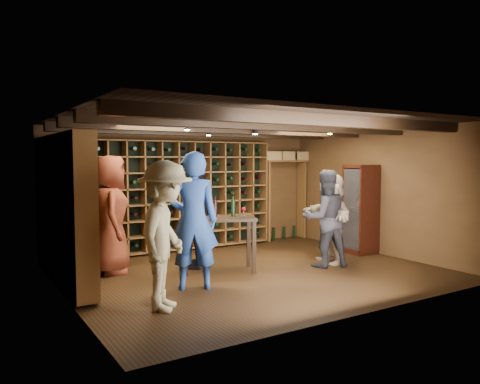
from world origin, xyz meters
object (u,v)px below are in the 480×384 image
guest_red_floral (110,215)px  tasting_table (218,224)px  man_blue_shirt (193,221)px  guest_khaki (165,236)px  man_grey_suit (325,218)px  guest_beige (331,218)px  display_cabinet (361,211)px  guest_woman_black (198,218)px

guest_red_floral → tasting_table: size_ratio=1.44×
man_blue_shirt → guest_khaki: (-0.71, -0.67, -0.06)m
tasting_table → man_grey_suit: bearing=1.8°
guest_beige → tasting_table: (-2.09, 0.47, -0.02)m
man_blue_shirt → guest_red_floral: man_blue_shirt is taller
display_cabinet → man_grey_suit: (-1.41, -0.52, -0.00)m
display_cabinet → guest_beige: (-1.09, -0.32, -0.03)m
display_cabinet → guest_red_floral: 4.86m
man_grey_suit → guest_khaki: 3.40m
guest_woman_black → display_cabinet: bearing=126.7°
man_blue_shirt → guest_woman_black: man_blue_shirt is taller
guest_khaki → man_grey_suit: bearing=-39.9°
man_grey_suit → guest_woman_black: (-1.94, 1.09, 0.02)m
man_blue_shirt → display_cabinet: bearing=-148.8°
man_grey_suit → guest_red_floral: bearing=-8.2°
man_grey_suit → guest_beige: (0.32, 0.19, -0.03)m
display_cabinet → guest_woman_black: size_ratio=1.00×
guest_red_floral → man_grey_suit: bearing=-100.7°
guest_beige → tasting_table: bearing=-89.0°
guest_beige → guest_khaki: bearing=-61.7°
guest_khaki → man_blue_shirt: bearing=-9.4°
man_grey_suit → guest_beige: man_grey_suit is taller
guest_khaki → guest_beige: bearing=-38.1°
man_grey_suit → display_cabinet: bearing=-144.1°
man_blue_shirt → guest_khaki: size_ratio=1.07×
display_cabinet → guest_khaki: size_ratio=0.93×
display_cabinet → guest_khaki: 4.89m
display_cabinet → guest_beige: 1.14m
man_grey_suit → tasting_table: man_grey_suit is taller
tasting_table → guest_woman_black: bearing=133.7°
guest_woman_black → guest_khaki: bearing=9.7°
display_cabinet → guest_woman_black: bearing=170.2°
guest_red_floral → guest_beige: bearing=-96.2°
display_cabinet → guest_red_floral: bearing=168.4°
display_cabinet → guest_red_floral: (-4.76, 0.98, 0.12)m
guest_red_floral → tasting_table: bearing=-104.3°
guest_red_floral → guest_woman_black: bearing=-92.4°
guest_woman_black → guest_khaki: size_ratio=0.94×
display_cabinet → man_blue_shirt: (-4.02, -0.60, 0.15)m
man_blue_shirt → man_grey_suit: bearing=-155.4°
man_grey_suit → guest_red_floral: 3.67m
display_cabinet → man_grey_suit: size_ratio=1.02×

